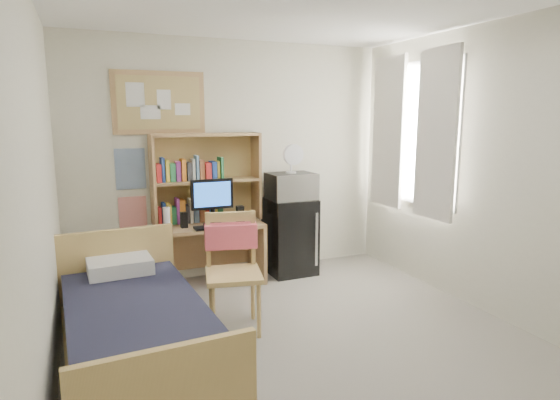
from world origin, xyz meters
name	(u,v)px	position (x,y,z in m)	size (l,w,h in m)	color
floor	(317,356)	(0.00, 0.00, -0.01)	(3.60, 4.20, 0.02)	gray
wall_back	(232,160)	(0.00, 2.10, 1.30)	(3.60, 0.04, 2.60)	silver
wall_left	(37,204)	(-1.80, 0.00, 1.30)	(0.04, 4.20, 2.60)	silver
wall_right	(506,173)	(1.80, 0.00, 1.30)	(0.04, 4.20, 2.60)	silver
window_unit	(413,134)	(1.75, 1.20, 1.60)	(0.10, 1.40, 1.70)	white
curtain_left	(436,135)	(1.72, 0.80, 1.60)	(0.04, 0.55, 1.70)	silver
curtain_right	(388,132)	(1.72, 1.60, 1.60)	(0.04, 0.55, 1.70)	silver
bulletin_board	(159,103)	(-0.78, 2.08, 1.92)	(0.94, 0.03, 0.64)	tan
poster_wave	(130,169)	(-1.10, 2.09, 1.25)	(0.30, 0.01, 0.42)	#234C8C
poster_japan	(133,214)	(-1.10, 2.09, 0.78)	(0.28, 0.01, 0.36)	red
desk	(212,254)	(-0.34, 1.80, 0.33)	(1.06, 0.53, 0.66)	tan
desk_chair	(234,274)	(-0.46, 0.65, 0.50)	(0.50, 0.50, 0.99)	tan
mini_fridge	(290,236)	(0.59, 1.83, 0.43)	(0.51, 0.51, 0.87)	black
bed	(138,340)	(-1.28, 0.25, 0.25)	(0.93, 1.85, 0.51)	black
hutch	(207,178)	(-0.34, 1.95, 1.14)	(1.15, 0.29, 0.94)	tan
monitor	(212,203)	(-0.34, 1.74, 0.90)	(0.44, 0.03, 0.47)	black
keyboard	(216,227)	(-0.34, 1.60, 0.67)	(0.45, 0.14, 0.02)	black
speaker_left	(184,220)	(-0.64, 1.74, 0.74)	(0.07, 0.07, 0.16)	black
speaker_right	(240,214)	(-0.04, 1.74, 0.75)	(0.07, 0.07, 0.18)	black
water_bottle	(167,219)	(-0.82, 1.70, 0.78)	(0.07, 0.07, 0.23)	silver
hoodie	(231,236)	(-0.41, 0.84, 0.77)	(0.45, 0.14, 0.21)	#F15B6A
microwave	(291,186)	(0.59, 1.81, 1.01)	(0.50, 0.38, 0.29)	silver
desk_fan	(291,160)	(0.59, 1.81, 1.30)	(0.23, 0.23, 0.29)	silver
pillow	(120,266)	(-1.32, 0.99, 0.57)	(0.50, 0.35, 0.12)	silver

